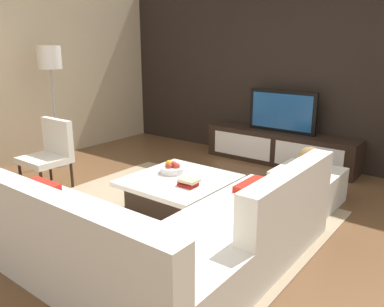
{
  "coord_description": "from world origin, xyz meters",
  "views": [
    {
      "loc": [
        2.43,
        -2.97,
        1.79
      ],
      "look_at": [
        -0.28,
        0.56,
        0.52
      ],
      "focal_mm": 36.39,
      "sensor_mm": 36.0,
      "label": 1
    }
  ],
  "objects": [
    {
      "name": "media_console",
      "position": [
        -0.0,
        2.4,
        0.25
      ],
      "size": [
        2.33,
        0.49,
        0.5
      ],
      "color": "black",
      "rests_on": "ground"
    },
    {
      "name": "ottoman",
      "position": [
        0.93,
        1.18,
        0.2
      ],
      "size": [
        0.7,
        0.7,
        0.4
      ],
      "primitive_type": "cube",
      "color": "white",
      "rests_on": "ground"
    },
    {
      "name": "accent_chair_near",
      "position": [
        -1.88,
        -0.3,
        0.49
      ],
      "size": [
        0.55,
        0.5,
        0.87
      ],
      "rotation": [
        0.0,
        0.0,
        0.05
      ],
      "color": "black",
      "rests_on": "ground"
    },
    {
      "name": "decorative_ball",
      "position": [
        0.93,
        1.18,
        0.53
      ],
      "size": [
        0.27,
        0.27,
        0.27
      ],
      "primitive_type": "sphere",
      "color": "#997247",
      "rests_on": "ottoman"
    },
    {
      "name": "coffee_table",
      "position": [
        -0.1,
        0.1,
        0.2
      ],
      "size": [
        1.04,
        1.07,
        0.38
      ],
      "color": "black",
      "rests_on": "ground"
    },
    {
      "name": "feature_wall_back",
      "position": [
        0.0,
        2.7,
        1.4
      ],
      "size": [
        6.4,
        0.12,
        2.8
      ],
      "primitive_type": "cube",
      "color": "black",
      "rests_on": "ground"
    },
    {
      "name": "ground_plane",
      "position": [
        0.0,
        0.0,
        0.0
      ],
      "size": [
        14.0,
        14.0,
        0.0
      ],
      "primitive_type": "plane",
      "color": "brown"
    },
    {
      "name": "side_wall_left",
      "position": [
        -3.2,
        0.2,
        1.4
      ],
      "size": [
        0.12,
        5.2,
        2.8
      ],
      "primitive_type": "cube",
      "color": "#C6B28E",
      "rests_on": "ground"
    },
    {
      "name": "floor_lamp",
      "position": [
        -2.62,
        0.29,
        1.49
      ],
      "size": [
        0.33,
        0.33,
        1.76
      ],
      "color": "#A5A5AA",
      "rests_on": "ground"
    },
    {
      "name": "book_stack",
      "position": [
        0.12,
        -0.02,
        0.42
      ],
      "size": [
        0.21,
        0.16,
        0.08
      ],
      "color": "maroon",
      "rests_on": "coffee_table"
    },
    {
      "name": "area_rug",
      "position": [
        -0.1,
        0.0,
        0.01
      ],
      "size": [
        3.07,
        2.42,
        0.01
      ],
      "primitive_type": "cube",
      "color": "tan",
      "rests_on": "ground"
    },
    {
      "name": "television",
      "position": [
        0.0,
        2.4,
        0.81
      ],
      "size": [
        1.05,
        0.06,
        0.62
      ],
      "color": "black",
      "rests_on": "media_console"
    },
    {
      "name": "fruit_bowl",
      "position": [
        -0.28,
        0.2,
        0.43
      ],
      "size": [
        0.28,
        0.28,
        0.14
      ],
      "color": "silver",
      "rests_on": "coffee_table"
    },
    {
      "name": "sectional_couch",
      "position": [
        0.5,
        -0.88,
        0.28
      ],
      "size": [
        2.32,
        2.31,
        0.82
      ],
      "color": "white",
      "rests_on": "ground"
    }
  ]
}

